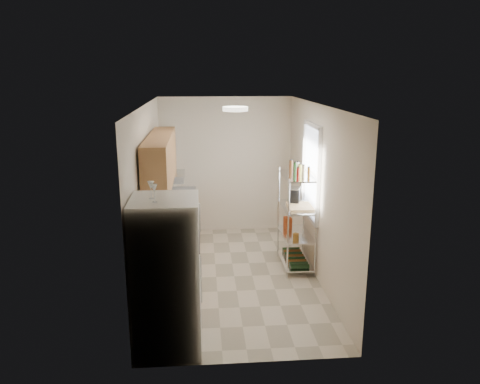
# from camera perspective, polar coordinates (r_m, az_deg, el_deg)

# --- Properties ---
(room) EXTENTS (2.52, 4.42, 2.62)m
(room) POSITION_cam_1_polar(r_m,az_deg,el_deg) (6.86, -0.74, -0.33)
(room) COLOR beige
(room) RESTS_ON ground
(counter_run) EXTENTS (0.63, 3.51, 0.90)m
(counter_run) POSITION_cam_1_polar(r_m,az_deg,el_deg) (7.53, -7.98, -5.86)
(counter_run) COLOR #A06E44
(counter_run) RESTS_ON ground
(upper_cabinets) EXTENTS (0.33, 2.20, 0.72)m
(upper_cabinets) POSITION_cam_1_polar(r_m,az_deg,el_deg) (6.85, -9.67, 3.83)
(upper_cabinets) COLOR #A06E44
(upper_cabinets) RESTS_ON room
(range_hood) EXTENTS (0.50, 0.60, 0.12)m
(range_hood) POSITION_cam_1_polar(r_m,az_deg,el_deg) (7.71, -8.65, 1.88)
(range_hood) COLOR #B7BABC
(range_hood) RESTS_ON room
(window) EXTENTS (0.06, 1.00, 1.46)m
(window) POSITION_cam_1_polar(r_m,az_deg,el_deg) (7.32, 8.68, 2.47)
(window) COLOR white
(window) RESTS_ON room
(bakers_rack) EXTENTS (0.45, 0.90, 1.73)m
(bakers_rack) POSITION_cam_1_polar(r_m,az_deg,el_deg) (7.33, 6.97, -1.01)
(bakers_rack) COLOR silver
(bakers_rack) RESTS_ON ground
(ceiling_dome) EXTENTS (0.34, 0.34, 0.05)m
(ceiling_dome) POSITION_cam_1_polar(r_m,az_deg,el_deg) (6.35, -0.58, 10.11)
(ceiling_dome) COLOR white
(ceiling_dome) RESTS_ON room
(refrigerator) EXTENTS (0.72, 0.72, 1.76)m
(refrigerator) POSITION_cam_1_polar(r_m,az_deg,el_deg) (5.30, -8.88, -9.99)
(refrigerator) COLOR silver
(refrigerator) RESTS_ON ground
(wine_glass_a) EXTENTS (0.07, 0.07, 0.19)m
(wine_glass_a) POSITION_cam_1_polar(r_m,az_deg,el_deg) (4.98, -10.80, 0.23)
(wine_glass_a) COLOR silver
(wine_glass_a) RESTS_ON refrigerator
(wine_glass_b) EXTENTS (0.07, 0.07, 0.19)m
(wine_glass_b) POSITION_cam_1_polar(r_m,az_deg,el_deg) (4.84, -10.40, -0.17)
(wine_glass_b) COLOR silver
(wine_glass_b) RESTS_ON refrigerator
(rice_cooker) EXTENTS (0.27, 0.27, 0.22)m
(rice_cooker) POSITION_cam_1_polar(r_m,az_deg,el_deg) (7.08, -8.74, -2.44)
(rice_cooker) COLOR white
(rice_cooker) RESTS_ON counter_run
(frying_pan_large) EXTENTS (0.29, 0.29, 0.04)m
(frying_pan_large) POSITION_cam_1_polar(r_m,az_deg,el_deg) (7.81, -8.22, -1.49)
(frying_pan_large) COLOR black
(frying_pan_large) RESTS_ON counter_run
(frying_pan_small) EXTENTS (0.28, 0.28, 0.05)m
(frying_pan_small) POSITION_cam_1_polar(r_m,az_deg,el_deg) (7.75, -7.48, -1.58)
(frying_pan_small) COLOR black
(frying_pan_small) RESTS_ON counter_run
(cutting_board) EXTENTS (0.39, 0.49, 0.03)m
(cutting_board) POSITION_cam_1_polar(r_m,az_deg,el_deg) (7.29, 7.37, -1.77)
(cutting_board) COLOR tan
(cutting_board) RESTS_ON bakers_rack
(espresso_machine) EXTENTS (0.21, 0.26, 0.26)m
(espresso_machine) POSITION_cam_1_polar(r_m,az_deg,el_deg) (7.47, 6.71, -0.43)
(espresso_machine) COLOR black
(espresso_machine) RESTS_ON bakers_rack
(storage_bag) EXTENTS (0.12, 0.16, 0.17)m
(storage_bag) POSITION_cam_1_polar(r_m,az_deg,el_deg) (7.75, 5.84, -3.69)
(storage_bag) COLOR #953512
(storage_bag) RESTS_ON bakers_rack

